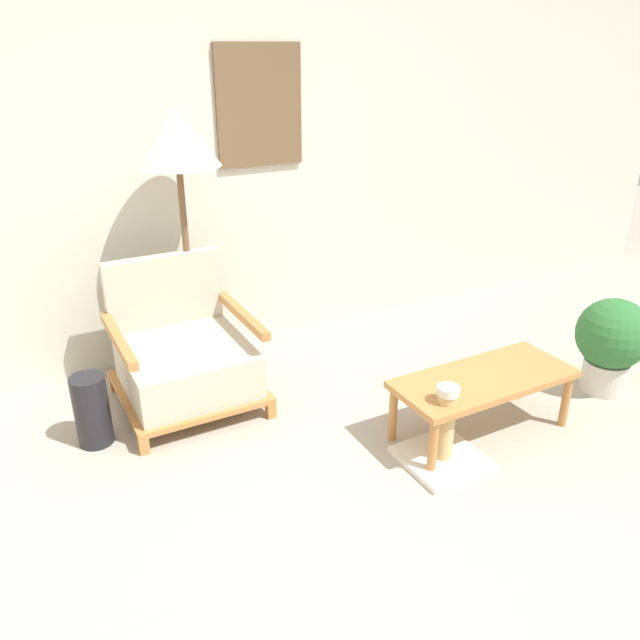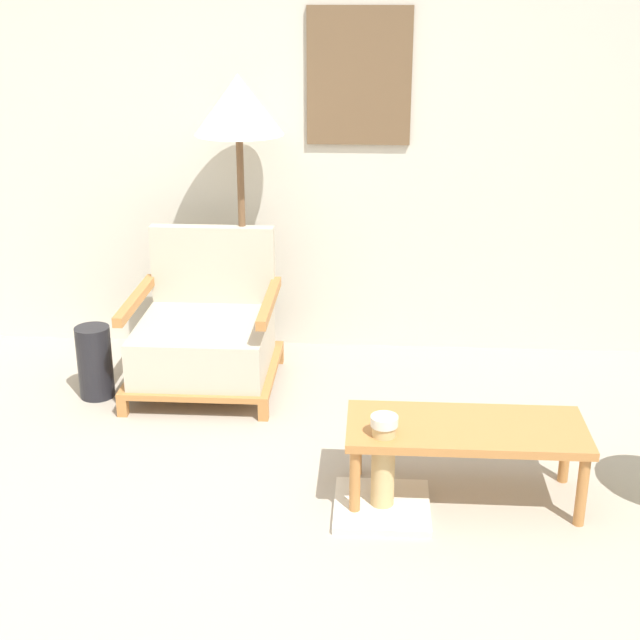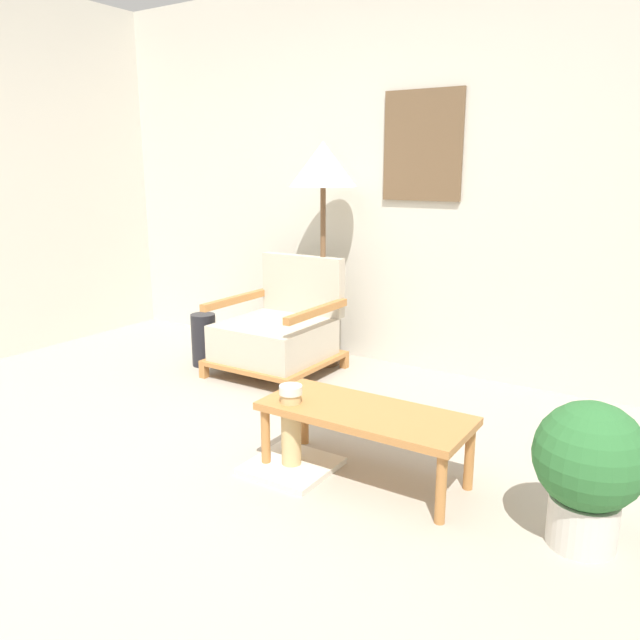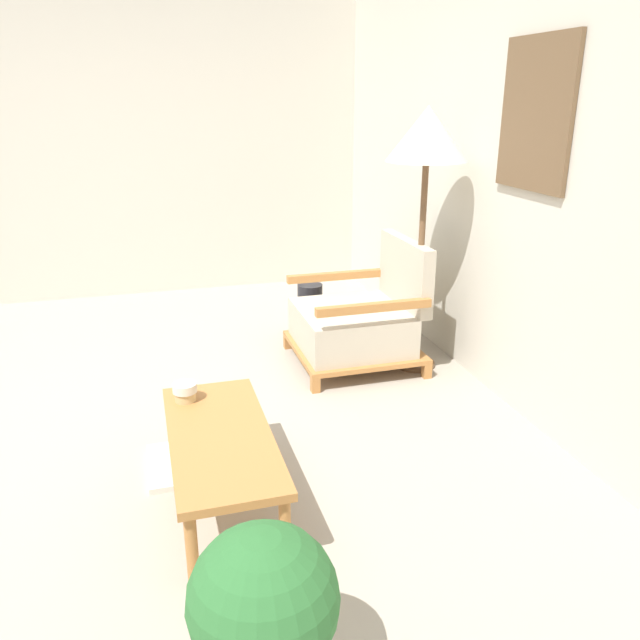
{
  "view_description": "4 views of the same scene",
  "coord_description": "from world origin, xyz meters",
  "px_view_note": "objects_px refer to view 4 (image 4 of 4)",
  "views": [
    {
      "loc": [
        -1.4,
        -1.4,
        1.9
      ],
      "look_at": [
        0.04,
        1.27,
        0.55
      ],
      "focal_mm": 35.0,
      "sensor_mm": 36.0,
      "label": 1
    },
    {
      "loc": [
        0.29,
        -2.59,
        2.0
      ],
      "look_at": [
        0.04,
        1.27,
        0.55
      ],
      "focal_mm": 50.0,
      "sensor_mm": 36.0,
      "label": 2
    },
    {
      "loc": [
        1.94,
        -1.68,
        1.41
      ],
      "look_at": [
        0.04,
        1.27,
        0.55
      ],
      "focal_mm": 35.0,
      "sensor_mm": 36.0,
      "label": 3
    },
    {
      "loc": [
        2.93,
        0.43,
        1.63
      ],
      "look_at": [
        0.04,
        1.27,
        0.55
      ],
      "focal_mm": 35.0,
      "sensor_mm": 36.0,
      "label": 4
    }
  ],
  "objects_px": {
    "coffee_table": "(220,442)",
    "scratching_post": "(189,444)",
    "armchair": "(359,320)",
    "floor_lamp": "(427,143)",
    "potted_plant": "(264,612)",
    "vase": "(310,310)"
  },
  "relations": [
    {
      "from": "coffee_table",
      "to": "scratching_post",
      "type": "distance_m",
      "value": 0.4
    },
    {
      "from": "scratching_post",
      "to": "armchair",
      "type": "bearing_deg",
      "value": 128.73
    },
    {
      "from": "floor_lamp",
      "to": "scratching_post",
      "type": "relative_size",
      "value": 3.74
    },
    {
      "from": "armchair",
      "to": "floor_lamp",
      "type": "height_order",
      "value": "floor_lamp"
    },
    {
      "from": "floor_lamp",
      "to": "potted_plant",
      "type": "height_order",
      "value": "floor_lamp"
    },
    {
      "from": "vase",
      "to": "scratching_post",
      "type": "relative_size",
      "value": 0.9
    },
    {
      "from": "floor_lamp",
      "to": "coffee_table",
      "type": "bearing_deg",
      "value": -51.33
    },
    {
      "from": "armchair",
      "to": "coffee_table",
      "type": "distance_m",
      "value": 1.65
    },
    {
      "from": "armchair",
      "to": "scratching_post",
      "type": "relative_size",
      "value": 1.87
    },
    {
      "from": "armchair",
      "to": "potted_plant",
      "type": "xyz_separation_m",
      "value": [
        2.22,
        -1.06,
        0.04
      ]
    },
    {
      "from": "coffee_table",
      "to": "vase",
      "type": "relative_size",
      "value": 2.54
    },
    {
      "from": "floor_lamp",
      "to": "vase",
      "type": "xyz_separation_m",
      "value": [
        -0.71,
        -0.5,
        -1.19
      ]
    },
    {
      "from": "floor_lamp",
      "to": "coffee_table",
      "type": "height_order",
      "value": "floor_lamp"
    },
    {
      "from": "armchair",
      "to": "scratching_post",
      "type": "xyz_separation_m",
      "value": [
        0.93,
        -1.16,
        -0.17
      ]
    },
    {
      "from": "potted_plant",
      "to": "armchair",
      "type": "bearing_deg",
      "value": 154.47
    },
    {
      "from": "armchair",
      "to": "scratching_post",
      "type": "distance_m",
      "value": 1.5
    },
    {
      "from": "armchair",
      "to": "scratching_post",
      "type": "height_order",
      "value": "armchair"
    },
    {
      "from": "vase",
      "to": "potted_plant",
      "type": "bearing_deg",
      "value": -17.71
    },
    {
      "from": "potted_plant",
      "to": "scratching_post",
      "type": "xyz_separation_m",
      "value": [
        -1.29,
        -0.1,
        -0.22
      ]
    },
    {
      "from": "scratching_post",
      "to": "potted_plant",
      "type": "bearing_deg",
      "value": 4.46
    },
    {
      "from": "armchair",
      "to": "floor_lamp",
      "type": "bearing_deg",
      "value": 63.55
    },
    {
      "from": "floor_lamp",
      "to": "potted_plant",
      "type": "distance_m",
      "value": 2.7
    }
  ]
}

